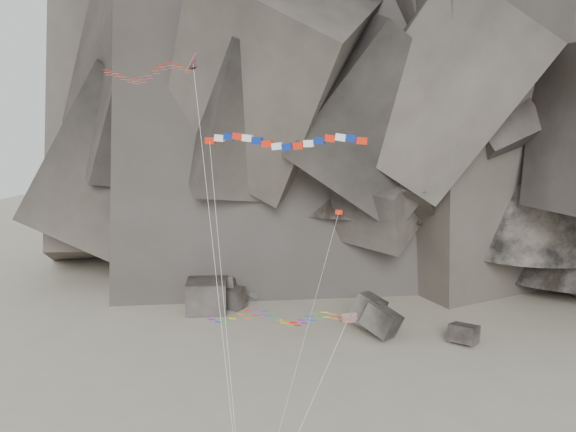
% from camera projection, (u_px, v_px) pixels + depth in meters
% --- Properties ---
extents(headland, '(110.00, 70.00, 84.00)m').
position_uv_depth(headland, '(361.00, 47.00, 108.12)').
color(headland, '#595149').
rests_on(headland, ground).
extents(boulder_field, '(49.67, 17.41, 5.92)m').
position_uv_depth(boulder_field, '(246.00, 298.00, 84.84)').
color(boulder_field, '#47423F').
rests_on(boulder_field, ground).
extents(delta_kite, '(16.69, 13.50, 32.60)m').
position_uv_depth(delta_kite, '(143.00, 73.00, 45.44)').
color(delta_kite, red).
rests_on(delta_kite, ground).
extents(banner_kite, '(13.36, 13.94, 26.30)m').
position_uv_depth(banner_kite, '(283.00, 142.00, 44.42)').
color(banner_kite, red).
rests_on(banner_kite, ground).
extents(parafoil_kite, '(12.59, 11.45, 12.71)m').
position_uv_depth(parafoil_kite, '(273.00, 317.00, 44.80)').
color(parafoil_kite, gold).
rests_on(parafoil_kite, ground).
extents(pennant_kite, '(3.16, 17.24, 19.63)m').
position_uv_depth(pennant_kite, '(324.00, 265.00, 45.83)').
color(pennant_kite, red).
rests_on(pennant_kite, ground).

